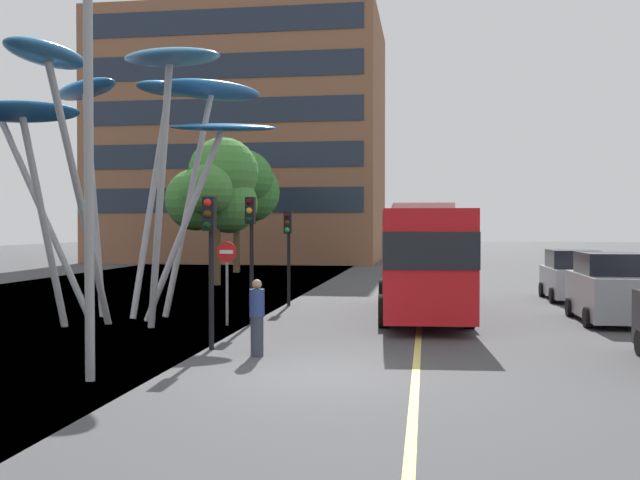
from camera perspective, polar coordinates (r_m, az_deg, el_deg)
name	(u,v)px	position (r m, az deg, el deg)	size (l,w,h in m)	color
ground	(286,377)	(14.42, -2.69, -10.80)	(120.00, 240.00, 0.10)	#424244
red_bus	(421,255)	(23.33, 8.02, -1.21)	(3.13, 9.82, 3.62)	red
leaf_sculpture	(125,106)	(23.10, -15.26, 10.20)	(10.43, 9.47, 8.03)	#9EA0A5
traffic_light_kerb_near	(210,239)	(17.01, -8.75, 0.07)	(0.28, 0.42, 3.61)	black
traffic_light_kerb_far	(251,232)	(21.37, -5.53, 0.61)	(0.28, 0.42, 3.78)	black
traffic_light_island_mid	(288,238)	(26.11, -2.55, 0.19)	(0.28, 0.42, 3.44)	black
car_parked_mid	(610,289)	(23.45, 22.06, -3.66)	(2.04, 4.22, 2.12)	gray
car_parked_far	(572,277)	(29.88, 19.41, -2.76)	(2.10, 4.02, 1.99)	gray
street_lamp	(105,87)	(14.27, -16.73, 11.60)	(1.66, 0.44, 8.86)	gray
tree_pavement_near	(215,189)	(36.09, -8.31, 4.03)	(4.55, 4.75, 7.37)	brown
tree_pavement_far	(243,189)	(45.19, -6.17, 4.08)	(4.62, 5.04, 7.75)	brown
pedestrian	(257,318)	(16.24, -5.03, -6.16)	(0.34, 0.34, 1.73)	#2D3342
no_entry_sign	(227,270)	(21.22, -7.42, -2.35)	(0.60, 0.12, 2.46)	gray
backdrop_building	(245,143)	(61.94, -5.95, 7.72)	(22.90, 15.09, 20.06)	brown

